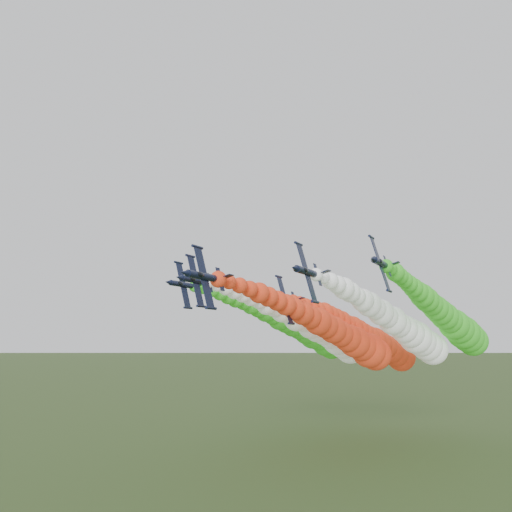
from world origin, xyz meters
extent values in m
plane|color=#3E5224|center=(0.00, 0.00, 0.00)|extent=(3000.00, 3000.00, 0.00)
cylinder|color=black|center=(-5.12, -19.65, 36.40)|extent=(1.39, 9.24, 1.39)
cone|color=black|center=(-5.12, -25.09, 36.40)|extent=(1.27, 1.85, 1.27)
cone|color=black|center=(-5.12, -14.62, 36.40)|extent=(1.27, 0.92, 1.27)
ellipsoid|color=black|center=(-4.73, -21.70, 36.51)|extent=(0.82, 1.93, 0.98)
cube|color=black|center=(-5.27, -19.86, 36.36)|extent=(2.79, 1.95, 9.52)
cylinder|color=black|center=(-6.61, -19.86, 41.10)|extent=(0.56, 2.67, 0.56)
cylinder|color=black|center=(-3.93, -19.86, 31.62)|extent=(0.56, 2.67, 0.56)
cube|color=black|center=(-3.99, -15.75, 36.72)|extent=(2.31, 1.54, 0.78)
cube|color=black|center=(-4.97, -15.75, 36.44)|extent=(1.16, 1.13, 3.78)
sphere|color=red|center=(-5.12, -16.06, 36.40)|extent=(2.70, 2.70, 2.70)
sphere|color=red|center=(-5.10, -12.76, 36.28)|extent=(2.42, 2.42, 2.42)
sphere|color=red|center=(-5.03, -9.46, 36.04)|extent=(2.76, 2.76, 2.76)
sphere|color=red|center=(-4.92, -6.16, 35.71)|extent=(2.96, 2.96, 2.96)
sphere|color=red|center=(-4.77, -2.86, 35.31)|extent=(3.79, 3.79, 3.79)
sphere|color=red|center=(-4.57, 0.45, 34.84)|extent=(3.81, 3.81, 3.81)
sphere|color=red|center=(-4.32, 3.75, 34.32)|extent=(3.92, 3.92, 3.92)
sphere|color=red|center=(-4.03, 7.05, 33.74)|extent=(4.26, 4.26, 4.26)
sphere|color=red|center=(-3.70, 10.35, 33.10)|extent=(4.50, 4.50, 4.50)
sphere|color=red|center=(-3.32, 13.65, 32.42)|extent=(4.98, 4.98, 4.98)
sphere|color=red|center=(-2.90, 16.95, 31.69)|extent=(4.92, 4.92, 4.92)
sphere|color=red|center=(-2.43, 20.25, 30.91)|extent=(6.01, 6.01, 6.01)
sphere|color=red|center=(-1.92, 23.55, 30.09)|extent=(5.74, 5.74, 5.74)
sphere|color=red|center=(-1.36, 26.85, 29.23)|extent=(6.23, 6.23, 6.23)
sphere|color=red|center=(-0.76, 30.15, 28.32)|extent=(6.12, 6.12, 6.12)
sphere|color=red|center=(-0.12, 33.45, 27.38)|extent=(6.63, 6.63, 6.63)
sphere|color=red|center=(0.57, 36.75, 26.40)|extent=(7.52, 7.52, 7.52)
sphere|color=red|center=(1.31, 40.05, 25.38)|extent=(7.36, 7.36, 7.36)
sphere|color=red|center=(2.09, 43.35, 24.33)|extent=(8.70, 8.70, 8.70)
sphere|color=red|center=(2.91, 46.65, 23.23)|extent=(8.14, 8.14, 8.14)
cylinder|color=black|center=(-15.81, -6.54, 37.75)|extent=(1.39, 9.24, 1.39)
cone|color=black|center=(-15.81, -11.98, 37.75)|extent=(1.27, 1.85, 1.27)
cone|color=black|center=(-15.81, -1.51, 37.75)|extent=(1.27, 0.92, 1.27)
ellipsoid|color=black|center=(-15.42, -8.59, 37.86)|extent=(0.82, 1.93, 0.98)
cube|color=black|center=(-15.96, -6.74, 37.71)|extent=(2.79, 1.95, 9.52)
cylinder|color=black|center=(-17.30, -6.74, 42.45)|extent=(0.56, 2.67, 0.56)
cylinder|color=black|center=(-14.63, -6.74, 32.97)|extent=(0.56, 2.67, 0.56)
cube|color=black|center=(-14.68, -2.64, 38.07)|extent=(2.31, 1.54, 0.78)
cube|color=black|center=(-15.67, -2.64, 37.80)|extent=(1.16, 1.13, 3.78)
sphere|color=white|center=(-15.81, -2.94, 37.75)|extent=(2.25, 2.25, 2.25)
sphere|color=white|center=(-15.79, 0.36, 37.63)|extent=(2.68, 2.68, 2.68)
sphere|color=white|center=(-15.73, 3.66, 37.39)|extent=(3.21, 3.21, 3.21)
sphere|color=white|center=(-15.61, 6.96, 37.07)|extent=(3.66, 3.66, 3.66)
sphere|color=white|center=(-15.46, 10.26, 36.67)|extent=(3.84, 3.84, 3.84)
sphere|color=white|center=(-15.26, 13.56, 36.20)|extent=(4.07, 4.07, 4.07)
sphere|color=white|center=(-15.01, 16.86, 35.67)|extent=(3.95, 3.95, 3.95)
sphere|color=white|center=(-14.72, 20.16, 35.09)|extent=(5.16, 5.16, 5.16)
sphere|color=white|center=(-14.39, 23.46, 34.45)|extent=(4.56, 4.56, 4.56)
sphere|color=white|center=(-14.01, 26.76, 33.77)|extent=(5.54, 5.54, 5.54)
sphere|color=white|center=(-13.59, 30.06, 33.04)|extent=(5.01, 5.01, 5.01)
sphere|color=white|center=(-13.12, 33.36, 32.26)|extent=(6.57, 6.57, 6.57)
sphere|color=white|center=(-12.61, 36.66, 31.44)|extent=(5.42, 5.42, 5.42)
sphere|color=white|center=(-12.06, 39.96, 30.58)|extent=(6.87, 6.87, 6.87)
sphere|color=white|center=(-11.45, 43.26, 29.68)|extent=(6.91, 6.91, 6.91)
sphere|color=white|center=(-10.81, 46.56, 28.73)|extent=(6.52, 6.52, 6.52)
sphere|color=white|center=(-10.12, 49.86, 27.75)|extent=(6.86, 6.86, 6.86)
sphere|color=white|center=(-9.39, 53.16, 26.73)|extent=(8.12, 8.12, 8.12)
sphere|color=white|center=(-8.61, 56.46, 25.68)|extent=(8.33, 8.33, 8.33)
sphere|color=white|center=(-7.78, 59.76, 24.59)|extent=(8.98, 8.98, 8.98)
cylinder|color=black|center=(7.24, -8.95, 37.59)|extent=(1.39, 9.24, 1.39)
cone|color=black|center=(7.24, -14.39, 37.59)|extent=(1.27, 1.85, 1.27)
cone|color=black|center=(7.24, -3.92, 37.59)|extent=(1.27, 0.92, 1.27)
ellipsoid|color=black|center=(7.64, -11.00, 37.71)|extent=(0.82, 1.93, 0.98)
cube|color=black|center=(7.09, -9.15, 37.55)|extent=(2.79, 1.95, 9.52)
cylinder|color=black|center=(5.76, -9.15, 42.30)|extent=(0.56, 2.67, 0.56)
cylinder|color=black|center=(8.43, -9.15, 32.81)|extent=(0.56, 2.67, 0.56)
cube|color=black|center=(8.38, -5.05, 37.91)|extent=(2.31, 1.54, 0.78)
cube|color=black|center=(7.39, -5.05, 37.64)|extent=(1.16, 1.13, 3.78)
sphere|color=white|center=(7.24, -5.35, 37.59)|extent=(2.24, 2.24, 2.24)
sphere|color=white|center=(7.26, -2.05, 37.48)|extent=(2.28, 2.28, 2.28)
sphere|color=white|center=(7.33, 1.25, 37.24)|extent=(2.98, 2.98, 2.98)
sphere|color=white|center=(7.44, 4.55, 36.91)|extent=(3.38, 3.38, 3.38)
sphere|color=white|center=(7.60, 7.85, 36.51)|extent=(4.15, 4.15, 4.15)
sphere|color=white|center=(7.80, 11.15, 36.04)|extent=(4.03, 4.03, 4.03)
sphere|color=white|center=(8.04, 14.45, 35.51)|extent=(3.73, 3.73, 3.73)
sphere|color=white|center=(8.33, 17.75, 34.93)|extent=(4.68, 4.68, 4.68)
sphere|color=white|center=(8.66, 21.05, 34.30)|extent=(5.25, 5.25, 5.25)
sphere|color=white|center=(9.04, 24.35, 33.61)|extent=(4.87, 4.87, 4.87)
sphere|color=white|center=(9.46, 27.65, 32.88)|extent=(5.73, 5.73, 5.73)
sphere|color=white|center=(9.93, 30.95, 32.10)|extent=(5.19, 5.19, 5.19)
sphere|color=white|center=(10.44, 34.25, 31.28)|extent=(6.51, 6.51, 6.51)
sphere|color=white|center=(11.00, 37.55, 30.42)|extent=(5.96, 5.96, 5.96)
sphere|color=white|center=(11.60, 40.85, 29.52)|extent=(6.63, 6.63, 6.63)
sphere|color=white|center=(12.25, 44.15, 28.57)|extent=(7.21, 7.21, 7.21)
sphere|color=white|center=(12.93, 47.45, 27.59)|extent=(8.12, 8.12, 8.12)
sphere|color=white|center=(13.67, 50.75, 26.58)|extent=(7.61, 7.61, 7.61)
sphere|color=white|center=(14.45, 54.05, 25.52)|extent=(7.96, 7.96, 7.96)
sphere|color=white|center=(15.27, 57.35, 24.43)|extent=(8.06, 8.06, 8.06)
cylinder|color=black|center=(-24.25, 1.15, 38.13)|extent=(1.39, 9.24, 1.39)
cone|color=black|center=(-24.25, -4.29, 38.13)|extent=(1.27, 1.85, 1.27)
cone|color=black|center=(-24.25, 6.18, 38.13)|extent=(1.27, 0.92, 1.27)
ellipsoid|color=black|center=(-23.86, -0.90, 38.24)|extent=(0.82, 1.93, 0.98)
cube|color=black|center=(-24.40, 0.95, 38.09)|extent=(2.79, 1.95, 9.52)
cylinder|color=black|center=(-25.74, 0.95, 42.83)|extent=(0.56, 2.67, 0.56)
cylinder|color=black|center=(-23.06, 0.95, 33.35)|extent=(0.56, 2.67, 0.56)
cube|color=black|center=(-23.12, 5.05, 38.45)|extent=(2.31, 1.54, 0.78)
cube|color=black|center=(-24.10, 5.05, 38.17)|extent=(1.16, 1.13, 3.78)
sphere|color=green|center=(-24.25, 4.74, 38.13)|extent=(2.40, 2.40, 2.40)
sphere|color=green|center=(-24.23, 8.04, 38.01)|extent=(2.56, 2.56, 2.56)
sphere|color=green|center=(-24.16, 11.34, 37.77)|extent=(2.87, 2.87, 2.87)
sphere|color=green|center=(-24.05, 14.65, 37.45)|extent=(3.37, 3.37, 3.37)
sphere|color=green|center=(-23.90, 17.95, 37.04)|extent=(3.88, 3.88, 3.88)
sphere|color=green|center=(-23.70, 21.25, 36.58)|extent=(4.18, 4.18, 4.18)
sphere|color=green|center=(-23.45, 24.55, 36.05)|extent=(3.97, 3.97, 3.97)
sphere|color=green|center=(-23.16, 27.85, 35.47)|extent=(4.56, 4.56, 4.56)
sphere|color=green|center=(-22.83, 31.15, 34.83)|extent=(4.68, 4.68, 4.68)
sphere|color=green|center=(-22.45, 34.45, 34.15)|extent=(5.30, 5.30, 5.30)
sphere|color=green|center=(-22.03, 37.75, 33.42)|extent=(5.16, 5.16, 5.16)
sphere|color=green|center=(-21.56, 41.05, 32.64)|extent=(6.34, 6.34, 6.34)
sphere|color=green|center=(-21.05, 44.35, 31.82)|extent=(6.28, 6.28, 6.28)
sphere|color=green|center=(-20.49, 47.65, 30.96)|extent=(6.54, 6.54, 6.54)
sphere|color=green|center=(-19.89, 50.95, 30.06)|extent=(6.33, 6.33, 6.33)
sphere|color=green|center=(-19.25, 54.25, 29.11)|extent=(7.01, 7.01, 7.01)
sphere|color=green|center=(-18.56, 57.55, 28.13)|extent=(7.78, 7.78, 7.78)
sphere|color=green|center=(-17.82, 60.85, 27.11)|extent=(6.99, 6.99, 6.99)
sphere|color=green|center=(-17.04, 64.15, 26.06)|extent=(8.12, 8.12, 8.12)
sphere|color=green|center=(-16.22, 67.45, 24.97)|extent=(7.94, 7.94, 7.94)
cylinder|color=black|center=(16.20, 2.29, 39.87)|extent=(1.39, 9.24, 1.39)
cone|color=black|center=(16.20, -3.15, 39.87)|extent=(1.27, 1.85, 1.27)
cone|color=black|center=(16.20, 7.32, 39.87)|extent=(1.27, 0.92, 1.27)
ellipsoid|color=black|center=(16.60, 0.23, 39.98)|extent=(0.82, 1.93, 0.98)
cube|color=black|center=(16.06, 2.08, 39.83)|extent=(2.79, 1.95, 9.52)
cylinder|color=black|center=(14.72, 2.08, 44.57)|extent=(0.56, 2.67, 0.56)
cylinder|color=black|center=(17.39, 2.08, 35.09)|extent=(0.56, 2.67, 0.56)
cube|color=black|center=(17.34, 6.19, 40.19)|extent=(2.31, 1.54, 0.78)
cube|color=black|center=(16.35, 6.19, 39.91)|extent=(1.16, 1.13, 3.78)
sphere|color=green|center=(16.20, 5.88, 39.87)|extent=(2.49, 2.49, 2.49)
sphere|color=green|center=(16.23, 9.18, 39.75)|extent=(2.47, 2.47, 2.47)
sphere|color=green|center=(16.29, 12.48, 39.51)|extent=(3.55, 3.55, 3.55)
sphere|color=green|center=(16.40, 15.78, 39.18)|extent=(3.34, 3.34, 3.34)
sphere|color=green|center=(16.56, 19.08, 38.78)|extent=(3.43, 3.43, 3.43)
sphere|color=green|center=(16.76, 22.38, 38.31)|extent=(3.68, 3.68, 3.68)
sphere|color=green|center=(17.00, 25.68, 37.79)|extent=(4.13, 4.13, 4.13)
sphere|color=green|center=(17.29, 28.98, 37.21)|extent=(4.58, 4.58, 4.58)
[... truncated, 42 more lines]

